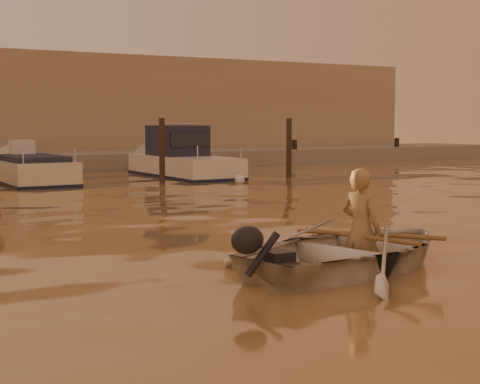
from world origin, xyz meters
TOP-DOWN VIEW (x-y plane):
  - ground_plane at (0.00, 0.00)m, footprint 160.00×160.00m
  - dinghy at (1.58, 0.55)m, footprint 4.10×3.35m
  - person at (1.67, 0.58)m, footprint 0.52×0.66m
  - outboard_motor at (0.12, 0.19)m, footprint 0.97×0.61m
  - oar_port at (1.82, 0.61)m, footprint 0.98×1.91m
  - oar_starboard at (1.63, 0.57)m, footprint 0.21×2.10m
  - moored_boat_3 at (1.32, 16.00)m, footprint 1.84×5.41m
  - moored_boat_4 at (6.62, 16.00)m, footprint 1.96×6.13m
  - piling_3 at (4.80, 13.80)m, footprint 0.18×0.18m
  - piling_4 at (9.50, 13.80)m, footprint 0.18×0.18m
  - fender_d at (2.22, 13.97)m, footprint 0.30×0.30m
  - fender_e at (6.88, 12.63)m, footprint 0.30×0.30m

SIDE VIEW (x-z plane):
  - ground_plane at x=0.00m, z-range 0.00..0.00m
  - fender_d at x=2.22m, z-range -0.05..0.25m
  - fender_e at x=6.88m, z-range -0.05..0.25m
  - moored_boat_3 at x=1.32m, z-range -0.25..0.70m
  - dinghy at x=1.58m, z-range -0.12..0.62m
  - outboard_motor at x=0.12m, z-range -0.07..0.63m
  - oar_port at x=1.82m, z-range 0.35..0.49m
  - oar_starboard at x=1.63m, z-range 0.35..0.49m
  - person at x=1.67m, z-range -0.30..1.31m
  - moored_boat_4 at x=6.62m, z-range -0.25..1.50m
  - piling_3 at x=4.80m, z-range -0.20..2.00m
  - piling_4 at x=9.50m, z-range -0.20..2.00m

